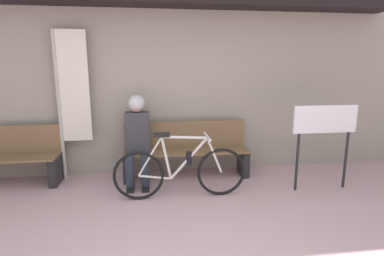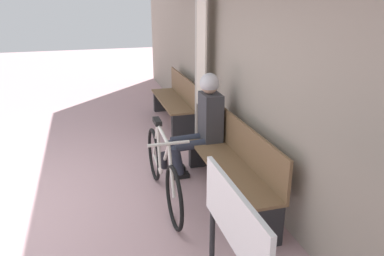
% 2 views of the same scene
% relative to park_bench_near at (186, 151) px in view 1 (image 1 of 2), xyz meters
% --- Properties ---
extents(storefront_wall, '(12.00, 0.56, 3.20)m').
position_rel_park_bench_near_xyz_m(storefront_wall, '(-0.27, 0.32, 1.27)').
color(storefront_wall, '#9E9384').
rests_on(storefront_wall, ground_plane).
extents(park_bench_near, '(1.83, 0.42, 0.82)m').
position_rel_park_bench_near_xyz_m(park_bench_near, '(0.00, 0.00, 0.00)').
color(park_bench_near, brown).
rests_on(park_bench_near, ground_plane).
extents(bicycle, '(1.66, 0.40, 0.85)m').
position_rel_park_bench_near_xyz_m(bicycle, '(-0.15, -0.73, -0.03)').
color(bicycle, black).
rests_on(bicycle, ground_plane).
extents(person_seated, '(0.34, 0.64, 1.24)m').
position_rel_park_bench_near_xyz_m(person_seated, '(-0.70, -0.11, 0.31)').
color(person_seated, '#2D3342').
rests_on(person_seated, ground_plane).
extents(banner_pole, '(0.45, 0.05, 2.12)m').
position_rel_park_bench_near_xyz_m(banner_pole, '(-1.63, 0.13, 0.87)').
color(banner_pole, '#B7B2A8').
rests_on(banner_pole, ground_plane).
extents(signboard, '(0.87, 0.04, 1.14)m').
position_rel_park_bench_near_xyz_m(signboard, '(1.74, -0.71, 0.47)').
color(signboard, '#232326').
rests_on(signboard, ground_plane).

